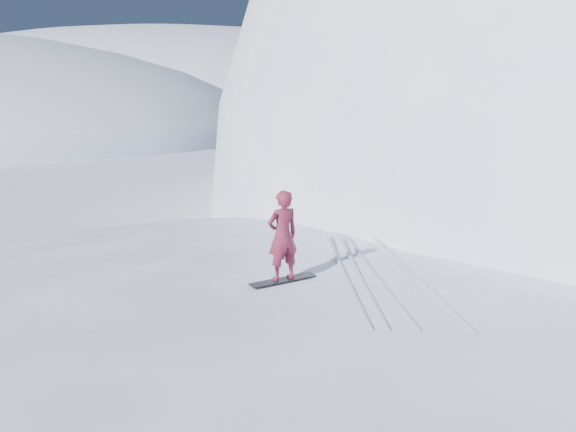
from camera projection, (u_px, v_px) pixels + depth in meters
The scene contains 6 objects.
near_ridge at pixel (420, 417), 10.78m from camera, with size 36.00×28.00×4.80m, color white.
peak_shoulder at pixel (571, 222), 26.32m from camera, with size 28.00×24.00×18.00m, color white.
far_ridge_c at pixel (161, 116), 118.66m from camera, with size 140.00×90.00×36.00m, color white.
snowboard at pixel (283, 280), 11.27m from camera, with size 1.43×0.27×0.02m, color black.
snowboarder at pixel (283, 236), 11.06m from camera, with size 0.66×0.43×1.82m, color maroon.
board_tracks at pixel (370, 270), 11.85m from camera, with size 2.68×5.94×0.04m.
Camera 1 is at (-0.50, -6.84, 6.22)m, focal length 35.00 mm.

